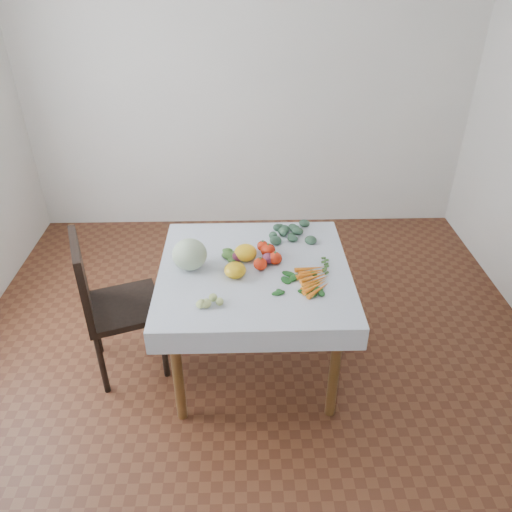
% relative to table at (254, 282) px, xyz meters
% --- Properties ---
extents(ground, '(4.00, 4.00, 0.00)m').
position_rel_table_xyz_m(ground, '(0.00, 0.00, -0.65)').
color(ground, brown).
extents(back_wall, '(4.00, 0.04, 2.70)m').
position_rel_table_xyz_m(back_wall, '(0.00, 2.00, 0.70)').
color(back_wall, silver).
rests_on(back_wall, ground).
extents(table, '(1.00, 1.00, 0.75)m').
position_rel_table_xyz_m(table, '(0.00, 0.00, 0.00)').
color(table, brown).
rests_on(table, ground).
extents(tablecloth, '(1.12, 1.12, 0.01)m').
position_rel_table_xyz_m(tablecloth, '(0.00, 0.00, 0.10)').
color(tablecloth, silver).
rests_on(tablecloth, table).
extents(chair, '(0.56, 0.56, 0.98)m').
position_rel_table_xyz_m(chair, '(-0.90, -0.02, -0.09)').
color(chair, black).
rests_on(chair, ground).
extents(cabbage, '(0.25, 0.25, 0.18)m').
position_rel_table_xyz_m(cabbage, '(-0.38, 0.02, 0.19)').
color(cabbage, beige).
rests_on(cabbage, tablecloth).
extents(tomato_a, '(0.07, 0.07, 0.06)m').
position_rel_table_xyz_m(tomato_a, '(0.06, 0.20, 0.13)').
color(tomato_a, red).
rests_on(tomato_a, tablecloth).
extents(tomato_b, '(0.11, 0.11, 0.08)m').
position_rel_table_xyz_m(tomato_b, '(0.09, 0.14, 0.14)').
color(tomato_b, red).
rests_on(tomato_b, tablecloth).
extents(tomato_c, '(0.09, 0.09, 0.07)m').
position_rel_table_xyz_m(tomato_c, '(0.13, 0.05, 0.14)').
color(tomato_c, red).
rests_on(tomato_c, tablecloth).
extents(tomato_d, '(0.10, 0.10, 0.07)m').
position_rel_table_xyz_m(tomato_d, '(0.04, -0.01, 0.14)').
color(tomato_d, red).
rests_on(tomato_d, tablecloth).
extents(heirloom_back, '(0.18, 0.18, 0.10)m').
position_rel_table_xyz_m(heirloom_back, '(-0.05, 0.10, 0.15)').
color(heirloom_back, gold).
rests_on(heirloom_back, tablecloth).
extents(heirloom_front, '(0.15, 0.15, 0.09)m').
position_rel_table_xyz_m(heirloom_front, '(-0.11, -0.08, 0.15)').
color(heirloom_front, gold).
rests_on(heirloom_front, tablecloth).
extents(onion_a, '(0.08, 0.08, 0.06)m').
position_rel_table_xyz_m(onion_a, '(-0.09, 0.09, 0.13)').
color(onion_a, '#51172F').
rests_on(onion_a, tablecloth).
extents(onion_b, '(0.10, 0.10, 0.07)m').
position_rel_table_xyz_m(onion_b, '(0.08, 0.05, 0.14)').
color(onion_b, '#51172F').
rests_on(onion_b, tablecloth).
extents(tomatillo_cluster, '(0.15, 0.09, 0.04)m').
position_rel_table_xyz_m(tomatillo_cluster, '(-0.24, -0.35, 0.12)').
color(tomatillo_cluster, '#BFD57B').
rests_on(tomatillo_cluster, tablecloth).
extents(carrot_bunch, '(0.19, 0.32, 0.03)m').
position_rel_table_xyz_m(carrot_bunch, '(0.34, -0.14, 0.12)').
color(carrot_bunch, orange).
rests_on(carrot_bunch, tablecloth).
extents(kale_bunch, '(0.31, 0.24, 0.04)m').
position_rel_table_xyz_m(kale_bunch, '(0.27, 0.39, 0.12)').
color(kale_bunch, '#375A41').
rests_on(kale_bunch, tablecloth).
extents(basil_bunch, '(0.31, 0.21, 0.01)m').
position_rel_table_xyz_m(basil_bunch, '(0.24, -0.18, 0.11)').
color(basil_bunch, '#1C5B1E').
rests_on(basil_bunch, tablecloth).
extents(dill_bunch, '(0.24, 0.17, 0.02)m').
position_rel_table_xyz_m(dill_bunch, '(-0.12, 0.15, 0.11)').
color(dill_bunch, '#427435').
rests_on(dill_bunch, tablecloth).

